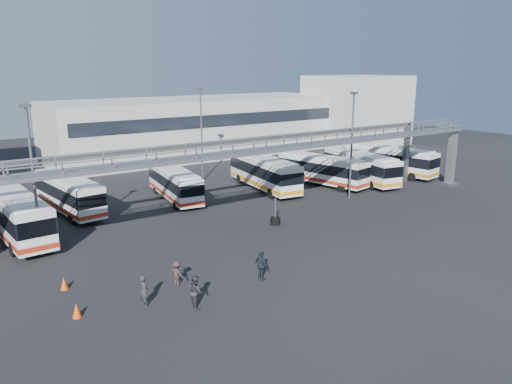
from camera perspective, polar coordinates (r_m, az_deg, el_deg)
ground at (r=36.69m, az=4.92°, el=-5.83°), size 140.00×140.00×0.00m
gantry at (r=39.80m, az=-0.27°, el=4.04°), size 51.40×5.15×7.10m
warehouse at (r=73.45m, az=-6.66°, el=7.47°), size 42.00×14.00×8.00m
building_right at (r=84.12m, az=11.39°, el=9.17°), size 14.00×12.00×11.00m
light_pole_left at (r=35.73m, az=-24.12°, el=1.96°), size 0.70×0.35×10.21m
light_pole_mid at (r=48.24m, az=10.90°, el=5.85°), size 0.70×0.35×10.21m
light_pole_back at (r=55.49m, az=-6.26°, el=7.09°), size 0.70×0.35×10.21m
bus_1 at (r=40.99m, az=-25.80°, el=-2.25°), size 3.46×11.62×3.48m
bus_2 at (r=46.57m, az=-20.72°, el=-0.07°), size 3.69×10.82×3.22m
bus_4 at (r=48.40m, az=-9.28°, el=1.06°), size 3.58×10.20×3.03m
bus_6 at (r=51.69m, az=0.95°, el=2.34°), size 4.00×11.48×3.42m
bus_7 at (r=54.09m, az=7.57°, el=2.61°), size 4.49×10.75×3.18m
bus_8 at (r=56.19m, az=11.87°, el=2.94°), size 4.27×11.18×3.31m
bus_9 at (r=60.74m, az=15.18°, el=3.58°), size 4.31×11.15×3.30m
pedestrian_a at (r=27.77m, az=-12.67°, el=-11.00°), size 0.46×0.67×1.77m
pedestrian_b at (r=27.24m, az=-6.88°, el=-11.22°), size 0.79×0.96×1.80m
pedestrian_c at (r=29.92m, az=-9.01°, el=-9.17°), size 0.90×1.13×1.52m
pedestrian_d at (r=30.24m, az=0.62°, el=-8.39°), size 0.51×1.11×1.85m
cone_left at (r=27.84m, az=-19.82°, el=-12.61°), size 0.58×0.58×0.77m
cone_right at (r=31.29m, az=-21.08°, el=-9.70°), size 0.51×0.51×0.74m
tire_stack at (r=40.61m, az=2.21°, el=-3.21°), size 0.80×0.80×2.27m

